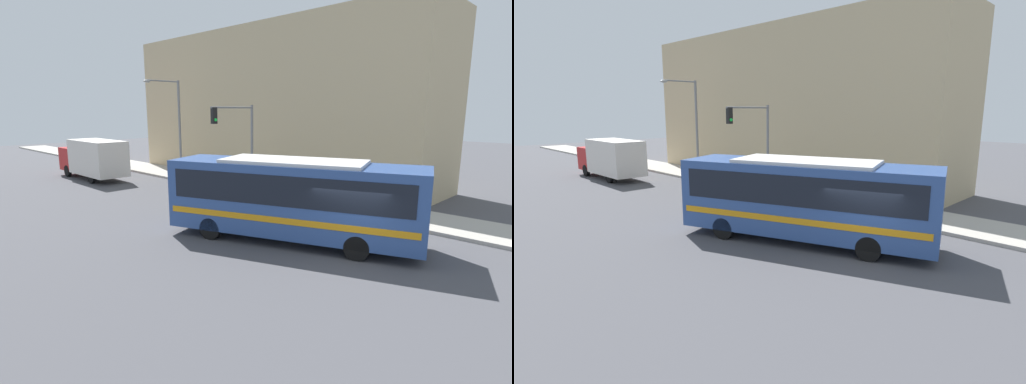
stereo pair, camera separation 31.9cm
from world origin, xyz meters
TOP-DOWN VIEW (x-y plane):
  - ground_plane at (0.00, 0.00)m, footprint 120.00×120.00m
  - sidewalk at (6.18, 20.00)m, footprint 3.37×70.00m
  - building_facade at (10.87, 13.93)m, footprint 6.00×25.85m
  - city_bus at (-0.22, 2.80)m, footprint 5.92×10.30m
  - delivery_truck at (0.71, 22.87)m, footprint 2.31×7.37m
  - fire_hydrant at (5.10, 3.16)m, footprint 0.25×0.33m
  - traffic_light_pole at (4.13, 10.47)m, footprint 3.28×0.35m
  - parking_meter at (5.10, 9.59)m, footprint 0.14×0.14m
  - street_lamp at (4.94, 18.14)m, footprint 2.95×0.28m
  - pedestrian_near_corner at (5.83, 10.01)m, footprint 0.34×0.34m

SIDE VIEW (x-z plane):
  - ground_plane at x=0.00m, z-range 0.00..0.00m
  - sidewalk at x=6.18m, z-range 0.00..0.16m
  - fire_hydrant at x=5.10m, z-range 0.16..0.93m
  - parking_meter at x=5.10m, z-range 0.38..1.56m
  - pedestrian_near_corner at x=5.83m, z-range 0.18..1.97m
  - delivery_truck at x=0.71m, z-range 0.14..3.11m
  - city_bus at x=-0.22m, z-range 0.24..3.52m
  - traffic_light_pole at x=4.13m, z-range 1.15..6.45m
  - street_lamp at x=4.94m, z-range 0.88..7.99m
  - building_facade at x=10.87m, z-range 0.00..10.95m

